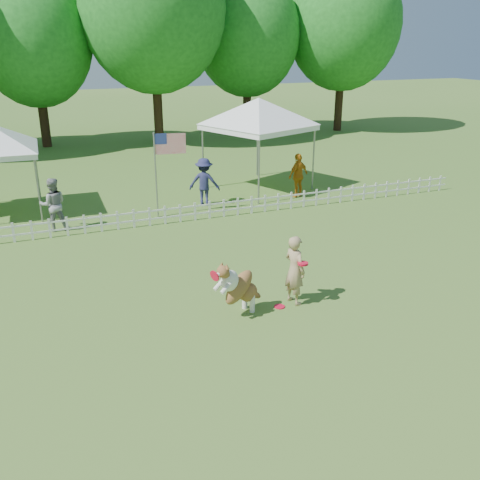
% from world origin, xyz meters
% --- Properties ---
extents(ground, '(120.00, 120.00, 0.00)m').
position_xyz_m(ground, '(0.00, 0.00, 0.00)').
color(ground, '#34631F').
rests_on(ground, ground).
extents(picket_fence, '(22.00, 0.08, 0.60)m').
position_xyz_m(picket_fence, '(0.00, 7.00, 0.30)').
color(picket_fence, white).
rests_on(picket_fence, ground).
extents(handler, '(0.51, 0.65, 1.58)m').
position_xyz_m(handler, '(1.05, 0.57, 0.79)').
color(handler, tan).
rests_on(handler, ground).
extents(dog, '(1.31, 0.88, 1.29)m').
position_xyz_m(dog, '(-0.28, 0.51, 0.65)').
color(dog, brown).
rests_on(dog, ground).
extents(frisbee_on_turf, '(0.31, 0.31, 0.02)m').
position_xyz_m(frisbee_on_turf, '(0.66, 0.48, 0.01)').
color(frisbee_on_turf, red).
rests_on(frisbee_on_turf, ground).
extents(canopy_tent_right, '(4.32, 4.32, 3.43)m').
position_xyz_m(canopy_tent_right, '(4.27, 9.95, 1.71)').
color(canopy_tent_right, white).
rests_on(canopy_tent_right, ground).
extents(flag_pole, '(1.09, 0.25, 2.81)m').
position_xyz_m(flag_pole, '(-0.29, 7.79, 1.41)').
color(flag_pole, gray).
rests_on(flag_pole, ground).
extents(spectator_a, '(0.82, 0.65, 1.64)m').
position_xyz_m(spectator_a, '(-3.54, 7.69, 0.82)').
color(spectator_a, gray).
rests_on(spectator_a, ground).
extents(spectator_b, '(1.25, 1.05, 1.68)m').
position_xyz_m(spectator_b, '(1.59, 8.55, 0.84)').
color(spectator_b, '#24254C').
rests_on(spectator_b, ground).
extents(spectator_c, '(1.04, 0.71, 1.63)m').
position_xyz_m(spectator_c, '(5.19, 8.31, 0.82)').
color(spectator_c, '#C87417').
rests_on(spectator_c, ground).
extents(tree_center_left, '(6.00, 6.00, 9.80)m').
position_xyz_m(tree_center_left, '(-3.00, 22.50, 4.90)').
color(tree_center_left, '#1C641D').
rests_on(tree_center_left, ground).
extents(tree_center_right, '(7.60, 7.60, 12.60)m').
position_xyz_m(tree_center_right, '(3.00, 21.00, 6.30)').
color(tree_center_right, '#1C641D').
rests_on(tree_center_right, ground).
extents(tree_right, '(6.20, 6.20, 10.40)m').
position_xyz_m(tree_right, '(9.00, 22.50, 5.20)').
color(tree_right, '#1C641D').
rests_on(tree_right, ground).
extents(tree_far_right, '(7.00, 7.00, 11.40)m').
position_xyz_m(tree_far_right, '(15.00, 21.50, 5.70)').
color(tree_far_right, '#1C641D').
rests_on(tree_far_right, ground).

